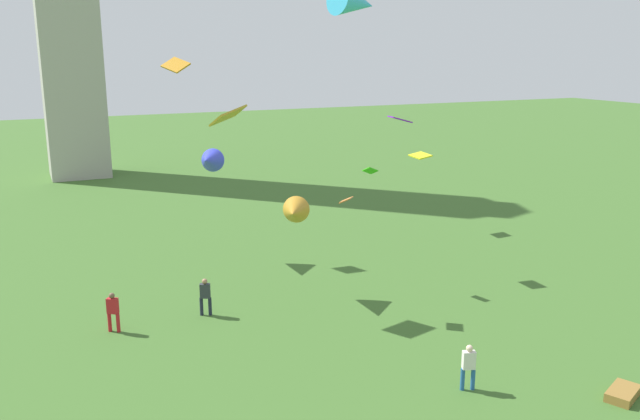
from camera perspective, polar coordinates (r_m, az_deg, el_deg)
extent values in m
cylinder|color=red|center=(30.59, -17.08, -9.31)|extent=(0.16, 0.16, 0.87)
cylinder|color=red|center=(30.76, -17.76, -9.23)|extent=(0.16, 0.16, 0.87)
cube|color=red|center=(30.38, -17.53, -7.92)|extent=(0.54, 0.49, 0.69)
sphere|color=brown|center=(30.22, -17.59, -7.08)|extent=(0.25, 0.25, 0.25)
cylinder|color=#1E2333|center=(31.50, -10.23, -8.22)|extent=(0.16, 0.16, 0.86)
cylinder|color=#1E2333|center=(31.44, -9.51, -8.23)|extent=(0.16, 0.16, 0.86)
cube|color=#2D3338|center=(31.19, -9.93, -6.91)|extent=(0.54, 0.43, 0.68)
sphere|color=#A37556|center=(31.03, -9.96, -6.10)|extent=(0.25, 0.25, 0.25)
cylinder|color=#235693|center=(25.35, 13.10, -14.05)|extent=(0.16, 0.16, 0.85)
cylinder|color=#235693|center=(25.25, 12.24, -14.13)|extent=(0.16, 0.16, 0.85)
cube|color=silver|center=(24.96, 12.77, -12.55)|extent=(0.52, 0.40, 0.67)
sphere|color=beige|center=(24.76, 12.82, -11.60)|extent=(0.25, 0.25, 0.25)
cube|color=#6F17BE|center=(45.48, 6.95, 7.80)|extent=(1.55, 1.19, 0.48)
cube|color=#B79427|center=(30.66, -7.96, 8.11)|extent=(1.80, 1.68, 0.99)
cube|color=#2CB311|center=(33.51, 4.37, 3.42)|extent=(0.52, 0.80, 0.52)
cube|color=yellow|center=(35.89, 8.68, 4.69)|extent=(0.84, 1.21, 0.25)
cone|color=#38B1E6|center=(25.34, 3.08, 17.53)|extent=(2.12, 1.64, 1.45)
cube|color=#BF7B15|center=(39.94, -12.39, 12.17)|extent=(1.56, 1.69, 0.94)
cone|color=#BC8222|center=(32.01, -2.24, -0.15)|extent=(2.15, 2.43, 1.56)
cube|color=#C4702C|center=(29.97, 2.28, 0.88)|extent=(0.93, 0.96, 0.34)
cone|color=blue|center=(38.28, -9.58, 4.26)|extent=(2.20, 2.49, 1.63)
cube|color=olive|center=(26.64, 24.75, -14.22)|extent=(1.74, 1.42, 0.33)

